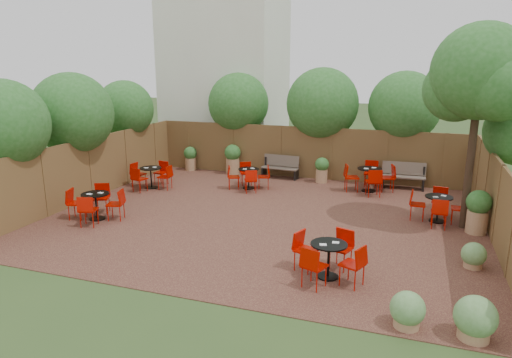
% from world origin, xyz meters
% --- Properties ---
extents(ground, '(80.00, 80.00, 0.00)m').
position_xyz_m(ground, '(0.00, 0.00, 0.00)').
color(ground, '#354F23').
rests_on(ground, ground).
extents(courtyard_paving, '(12.00, 10.00, 0.02)m').
position_xyz_m(courtyard_paving, '(0.00, 0.00, 0.01)').
color(courtyard_paving, '#3D1C19').
rests_on(courtyard_paving, ground).
extents(fence_back, '(12.00, 0.08, 2.00)m').
position_xyz_m(fence_back, '(0.00, 5.00, 1.00)').
color(fence_back, '#4D351C').
rests_on(fence_back, ground).
extents(fence_left, '(0.08, 10.00, 2.00)m').
position_xyz_m(fence_left, '(-6.00, 0.00, 1.00)').
color(fence_left, '#4D351C').
rests_on(fence_left, ground).
extents(fence_right, '(0.08, 10.00, 2.00)m').
position_xyz_m(fence_right, '(6.00, 0.00, 1.00)').
color(fence_right, '#4D351C').
rests_on(fence_right, ground).
extents(neighbour_building, '(5.00, 4.00, 8.00)m').
position_xyz_m(neighbour_building, '(-4.50, 8.00, 4.00)').
color(neighbour_building, silver).
rests_on(neighbour_building, ground).
extents(overhang_foliage, '(15.45, 10.84, 2.76)m').
position_xyz_m(overhang_foliage, '(-2.08, 3.04, 2.75)').
color(overhang_foliage, '#255D1E').
rests_on(overhang_foliage, ground).
extents(courtyard_tree, '(2.64, 2.54, 5.36)m').
position_xyz_m(courtyard_tree, '(5.36, 0.94, 3.98)').
color(courtyard_tree, black).
rests_on(courtyard_tree, courtyard_paving).
extents(park_bench_left, '(1.46, 0.58, 0.88)m').
position_xyz_m(park_bench_left, '(-0.86, 4.62, 0.47)').
color(park_bench_left, brown).
rests_on(park_bench_left, courtyard_paving).
extents(park_bench_right, '(1.52, 0.54, 0.93)m').
position_xyz_m(park_bench_right, '(3.67, 4.63, 0.50)').
color(park_bench_right, brown).
rests_on(park_bench_right, courtyard_paving).
extents(bistro_tables, '(11.06, 8.68, 0.95)m').
position_xyz_m(bistro_tables, '(-0.07, 0.84, 0.46)').
color(bistro_tables, black).
rests_on(bistro_tables, courtyard_paving).
extents(planters, '(11.00, 4.73, 1.18)m').
position_xyz_m(planters, '(0.04, 3.39, 0.61)').
color(planters, '#9F744F').
rests_on(planters, courtyard_paving).
extents(low_shrubs, '(1.86, 3.52, 0.74)m').
position_xyz_m(low_shrubs, '(4.82, -4.01, 0.34)').
color(low_shrubs, '#9F744F').
rests_on(low_shrubs, courtyard_paving).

